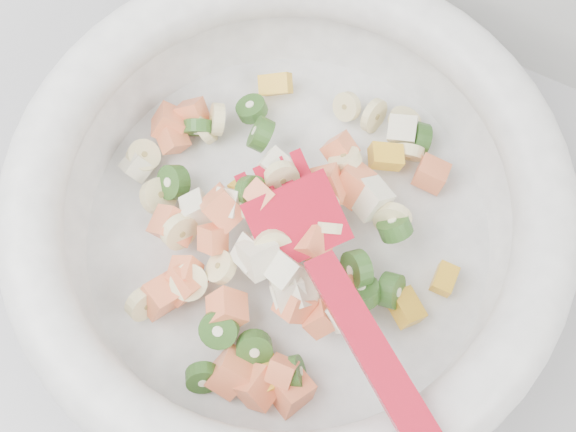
% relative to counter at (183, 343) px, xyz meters
% --- Properties ---
extents(counter, '(2.00, 0.60, 0.90)m').
position_rel_counter_xyz_m(counter, '(0.00, 0.00, 0.00)').
color(counter, '#A8A9AE').
rests_on(counter, ground).
extents(mixing_bowl, '(0.38, 0.38, 0.13)m').
position_rel_counter_xyz_m(mixing_bowl, '(0.13, 0.06, 0.51)').
color(mixing_bowl, white).
rests_on(mixing_bowl, counter).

